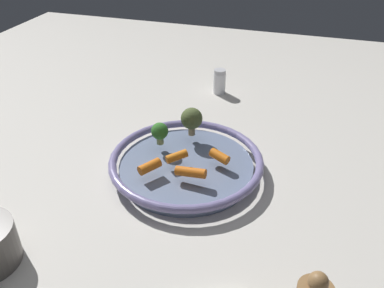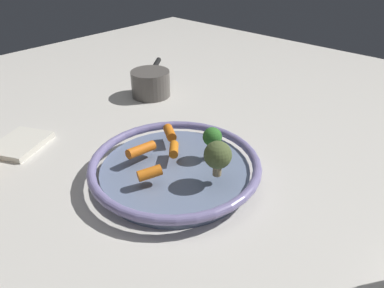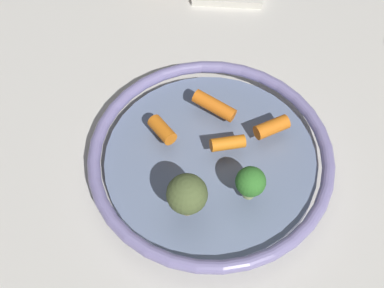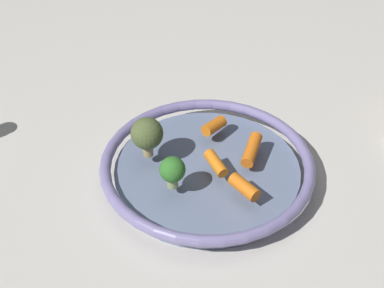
# 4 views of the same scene
# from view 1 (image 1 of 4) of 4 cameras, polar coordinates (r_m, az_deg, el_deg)

# --- Properties ---
(ground_plane) EXTENTS (2.18, 2.18, 0.00)m
(ground_plane) POSITION_cam_1_polar(r_m,az_deg,el_deg) (0.92, -0.80, -3.99)
(ground_plane) COLOR beige
(serving_bowl) EXTENTS (0.34, 0.34, 0.04)m
(serving_bowl) POSITION_cam_1_polar(r_m,az_deg,el_deg) (0.91, -0.81, -2.83)
(serving_bowl) COLOR slate
(serving_bowl) RESTS_ON ground_plane
(baby_carrot_right) EXTENTS (0.07, 0.02, 0.03)m
(baby_carrot_right) POSITION_cam_1_polar(r_m,az_deg,el_deg) (0.83, -0.19, -3.98)
(baby_carrot_right) COLOR orange
(baby_carrot_right) RESTS_ON serving_bowl
(baby_carrot_back) EXTENTS (0.04, 0.05, 0.02)m
(baby_carrot_back) POSITION_cam_1_polar(r_m,az_deg,el_deg) (0.85, -5.97, -3.16)
(baby_carrot_back) COLOR orange
(baby_carrot_back) RESTS_ON serving_bowl
(baby_carrot_center) EXTENTS (0.05, 0.04, 0.02)m
(baby_carrot_center) POSITION_cam_1_polar(r_m,az_deg,el_deg) (0.88, 3.89, -1.74)
(baby_carrot_center) COLOR orange
(baby_carrot_center) RESTS_ON serving_bowl
(baby_carrot_left) EXTENTS (0.05, 0.05, 0.02)m
(baby_carrot_left) POSITION_cam_1_polar(r_m,az_deg,el_deg) (0.88, -2.17, -1.75)
(baby_carrot_left) COLOR orange
(baby_carrot_left) RESTS_ON serving_bowl
(broccoli_floret_small) EXTENTS (0.04, 0.04, 0.05)m
(broccoli_floret_small) POSITION_cam_1_polar(r_m,az_deg,el_deg) (0.93, -4.56, 1.73)
(broccoli_floret_small) COLOR #97A966
(broccoli_floret_small) RESTS_ON serving_bowl
(broccoli_floret_large) EXTENTS (0.05, 0.05, 0.07)m
(broccoli_floret_large) POSITION_cam_1_polar(r_m,az_deg,el_deg) (0.95, -0.05, 3.53)
(broccoli_floret_large) COLOR tan
(broccoli_floret_large) RESTS_ON serving_bowl
(salt_shaker) EXTENTS (0.04, 0.04, 0.08)m
(salt_shaker) POSITION_cam_1_polar(r_m,az_deg,el_deg) (1.27, 3.88, 8.73)
(salt_shaker) COLOR white
(salt_shaker) RESTS_ON ground_plane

